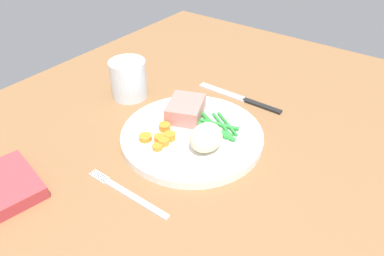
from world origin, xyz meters
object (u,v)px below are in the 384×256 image
Objects in this scene: knife at (241,99)px; napkin at (0,188)px; meat_portion at (186,109)px; water_glass at (129,81)px; dinner_plate at (192,136)px; fork at (128,194)px.

knife is 1.67× the size of napkin.
water_glass is (1.01, 16.47, 0.44)cm from meat_portion.
knife is at bearing -0.90° from dinner_plate.
meat_portion is at bearing 167.17° from knife.
water_glass is at bearing 41.51° from fork.
napkin is at bearing 159.79° from meat_portion.
water_glass reaches higher than meat_portion.
water_glass is 0.69× the size of napkin.
dinner_plate is at bearing -29.21° from napkin.
dinner_plate is 6.08cm from meat_portion.
meat_portion is 15.43cm from knife.
water_glass is (22.23, 20.95, 3.49)cm from fork.
meat_portion reaches higher than napkin.
meat_portion is 0.50× the size of fork.
dinner_plate is at bearing -102.60° from water_glass.
dinner_plate is at bearing -176.39° from knife.
meat_portion is 0.97× the size of water_glass.
napkin reaches higher than fork.
napkin is at bearing 165.18° from knife.
napkin is (-47.15, 16.55, 0.87)cm from knife.
fork is (-21.22, -4.48, -3.06)cm from meat_portion.
meat_portion is 16.51cm from water_glass.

